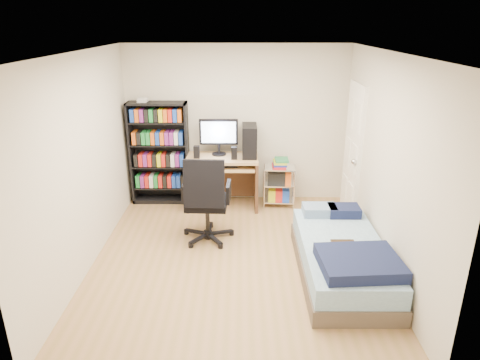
{
  "coord_description": "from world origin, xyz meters",
  "views": [
    {
      "loc": [
        0.09,
        -4.7,
        2.82
      ],
      "look_at": [
        0.07,
        0.4,
        0.91
      ],
      "focal_mm": 32.0,
      "sensor_mm": 36.0,
      "label": 1
    }
  ],
  "objects_px": {
    "computer_desk": "(229,160)",
    "office_chair": "(207,214)",
    "media_shelf": "(160,152)",
    "bed": "(342,257)"
  },
  "relations": [
    {
      "from": "computer_desk",
      "to": "bed",
      "type": "distance_m",
      "value": 2.52
    },
    {
      "from": "media_shelf",
      "to": "bed",
      "type": "relative_size",
      "value": 0.89
    },
    {
      "from": "computer_desk",
      "to": "bed",
      "type": "relative_size",
      "value": 0.73
    },
    {
      "from": "media_shelf",
      "to": "computer_desk",
      "type": "distance_m",
      "value": 1.14
    },
    {
      "from": "computer_desk",
      "to": "office_chair",
      "type": "xyz_separation_m",
      "value": [
        -0.27,
        -1.2,
        -0.37
      ]
    },
    {
      "from": "computer_desk",
      "to": "office_chair",
      "type": "height_order",
      "value": "computer_desk"
    },
    {
      "from": "media_shelf",
      "to": "bed",
      "type": "height_order",
      "value": "media_shelf"
    },
    {
      "from": "computer_desk",
      "to": "office_chair",
      "type": "relative_size",
      "value": 1.16
    },
    {
      "from": "media_shelf",
      "to": "computer_desk",
      "type": "bearing_deg",
      "value": -7.77
    },
    {
      "from": "media_shelf",
      "to": "bed",
      "type": "xyz_separation_m",
      "value": [
        2.48,
        -2.21,
        -0.6
      ]
    }
  ]
}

